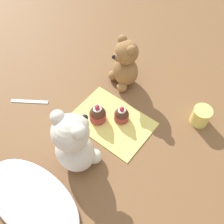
{
  "coord_description": "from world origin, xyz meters",
  "views": [
    {
      "loc": [
        -0.29,
        0.37,
        0.73
      ],
      "look_at": [
        0.0,
        0.0,
        0.06
      ],
      "focal_mm": 42.0,
      "sensor_mm": 36.0,
      "label": 1
    }
  ],
  "objects_px": {
    "cupcake_near_cream_bear": "(98,114)",
    "teddy_bear_cream": "(74,144)",
    "cupcake_near_tan_bear": "(122,115)",
    "teaspoon": "(30,101)",
    "teddy_bear_tan": "(125,65)",
    "juice_glass": "(201,116)"
  },
  "relations": [
    {
      "from": "teddy_bear_tan",
      "to": "juice_glass",
      "type": "bearing_deg",
      "value": 25.98
    },
    {
      "from": "teddy_bear_tan",
      "to": "teaspoon",
      "type": "relative_size",
      "value": 1.45
    },
    {
      "from": "cupcake_near_cream_bear",
      "to": "juice_glass",
      "type": "bearing_deg",
      "value": -142.85
    },
    {
      "from": "cupcake_near_tan_bear",
      "to": "juice_glass",
      "type": "height_order",
      "value": "cupcake_near_tan_bear"
    },
    {
      "from": "teddy_bear_cream",
      "to": "teddy_bear_tan",
      "type": "height_order",
      "value": "teddy_bear_cream"
    },
    {
      "from": "teddy_bear_cream",
      "to": "teddy_bear_tan",
      "type": "relative_size",
      "value": 1.19
    },
    {
      "from": "cupcake_near_tan_bear",
      "to": "juice_glass",
      "type": "relative_size",
      "value": 0.99
    },
    {
      "from": "teddy_bear_cream",
      "to": "cupcake_near_tan_bear",
      "type": "bearing_deg",
      "value": -94.86
    },
    {
      "from": "cupcake_near_cream_bear",
      "to": "teaspoon",
      "type": "xyz_separation_m",
      "value": [
        0.24,
        0.09,
        -0.03
      ]
    },
    {
      "from": "teddy_bear_cream",
      "to": "cupcake_near_cream_bear",
      "type": "xyz_separation_m",
      "value": [
        0.05,
        -0.15,
        -0.07
      ]
    },
    {
      "from": "cupcake_near_tan_bear",
      "to": "teaspoon",
      "type": "relative_size",
      "value": 0.47
    },
    {
      "from": "teddy_bear_cream",
      "to": "cupcake_near_tan_bear",
      "type": "xyz_separation_m",
      "value": [
        -0.01,
        -0.2,
        -0.08
      ]
    },
    {
      "from": "teddy_bear_cream",
      "to": "teaspoon",
      "type": "height_order",
      "value": "teddy_bear_cream"
    },
    {
      "from": "cupcake_near_cream_bear",
      "to": "teaspoon",
      "type": "relative_size",
      "value": 0.55
    },
    {
      "from": "cupcake_near_cream_bear",
      "to": "cupcake_near_tan_bear",
      "type": "bearing_deg",
      "value": -141.51
    },
    {
      "from": "cupcake_near_tan_bear",
      "to": "teaspoon",
      "type": "bearing_deg",
      "value": 25.11
    },
    {
      "from": "cupcake_near_tan_bear",
      "to": "teddy_bear_tan",
      "type": "bearing_deg",
      "value": -56.33
    },
    {
      "from": "teddy_bear_tan",
      "to": "cupcake_near_tan_bear",
      "type": "distance_m",
      "value": 0.18
    },
    {
      "from": "cupcake_near_cream_bear",
      "to": "teddy_bear_cream",
      "type": "bearing_deg",
      "value": 107.9
    },
    {
      "from": "cupcake_near_tan_bear",
      "to": "juice_glass",
      "type": "distance_m",
      "value": 0.26
    },
    {
      "from": "cupcake_near_tan_bear",
      "to": "juice_glass",
      "type": "bearing_deg",
      "value": -143.25
    },
    {
      "from": "teddy_bear_cream",
      "to": "teddy_bear_tan",
      "type": "distance_m",
      "value": 0.35
    }
  ]
}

